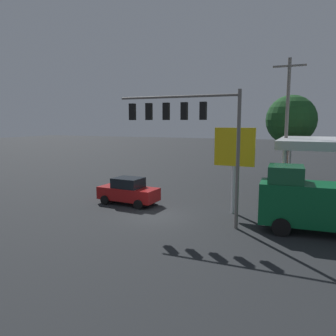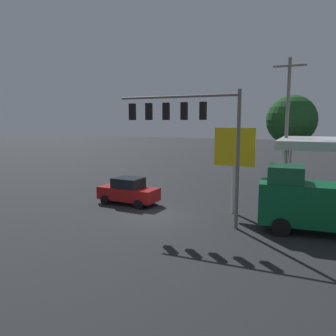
{
  "view_description": "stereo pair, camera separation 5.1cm",
  "coord_description": "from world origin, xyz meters",
  "px_view_note": "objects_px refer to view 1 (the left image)",
  "views": [
    {
      "loc": [
        -8.68,
        18.25,
        5.9
      ],
      "look_at": [
        0.0,
        -2.0,
        2.81
      ],
      "focal_mm": 35.0,
      "sensor_mm": 36.0,
      "label": 1
    },
    {
      "loc": [
        -8.72,
        18.23,
        5.9
      ],
      "look_at": [
        0.0,
        -2.0,
        2.81
      ],
      "focal_mm": 35.0,
      "sensor_mm": 36.0,
      "label": 2
    }
  ],
  "objects_px": {
    "delivery_truck": "(323,203)",
    "street_tree": "(291,120)",
    "price_sign": "(235,151)",
    "sedan_far": "(128,191)",
    "utility_pole": "(287,126)",
    "traffic_signal_assembly": "(186,122)"
  },
  "relations": [
    {
      "from": "delivery_truck",
      "to": "street_tree",
      "type": "xyz_separation_m",
      "value": [
        2.6,
        -16.79,
        4.42
      ]
    },
    {
      "from": "street_tree",
      "to": "price_sign",
      "type": "bearing_deg",
      "value": 79.96
    },
    {
      "from": "price_sign",
      "to": "sedan_far",
      "type": "bearing_deg",
      "value": 4.7
    },
    {
      "from": "utility_pole",
      "to": "delivery_truck",
      "type": "relative_size",
      "value": 1.55
    },
    {
      "from": "sedan_far",
      "to": "delivery_truck",
      "type": "relative_size",
      "value": 0.65
    },
    {
      "from": "price_sign",
      "to": "street_tree",
      "type": "bearing_deg",
      "value": -100.04
    },
    {
      "from": "street_tree",
      "to": "sedan_far",
      "type": "bearing_deg",
      "value": 56.53
    },
    {
      "from": "utility_pole",
      "to": "sedan_far",
      "type": "xyz_separation_m",
      "value": [
        10.2,
        6.77,
        -4.69
      ]
    },
    {
      "from": "delivery_truck",
      "to": "street_tree",
      "type": "relative_size",
      "value": 0.8
    },
    {
      "from": "sedan_far",
      "to": "delivery_truck",
      "type": "distance_m",
      "value": 12.81
    },
    {
      "from": "traffic_signal_assembly",
      "to": "street_tree",
      "type": "height_order",
      "value": "street_tree"
    },
    {
      "from": "sedan_far",
      "to": "delivery_truck",
      "type": "bearing_deg",
      "value": 177.17
    },
    {
      "from": "street_tree",
      "to": "traffic_signal_assembly",
      "type": "bearing_deg",
      "value": 74.89
    },
    {
      "from": "delivery_truck",
      "to": "sedan_far",
      "type": "bearing_deg",
      "value": -10.38
    },
    {
      "from": "price_sign",
      "to": "street_tree",
      "type": "relative_size",
      "value": 0.64
    },
    {
      "from": "utility_pole",
      "to": "price_sign",
      "type": "height_order",
      "value": "utility_pole"
    },
    {
      "from": "traffic_signal_assembly",
      "to": "street_tree",
      "type": "relative_size",
      "value": 0.89
    },
    {
      "from": "price_sign",
      "to": "street_tree",
      "type": "xyz_separation_m",
      "value": [
        -2.59,
        -14.64,
        2.04
      ]
    },
    {
      "from": "price_sign",
      "to": "sedan_far",
      "type": "xyz_separation_m",
      "value": [
        7.5,
        0.62,
        -3.12
      ]
    },
    {
      "from": "utility_pole",
      "to": "price_sign",
      "type": "relative_size",
      "value": 1.93
    },
    {
      "from": "price_sign",
      "to": "delivery_truck",
      "type": "xyz_separation_m",
      "value": [
        -5.2,
        2.15,
        -2.38
      ]
    },
    {
      "from": "sedan_far",
      "to": "street_tree",
      "type": "xyz_separation_m",
      "value": [
        -10.09,
        -15.26,
        5.17
      ]
    }
  ]
}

